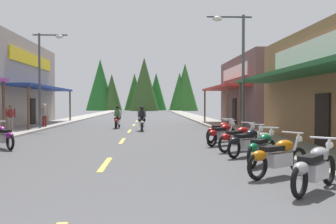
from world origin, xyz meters
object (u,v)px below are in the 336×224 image
Objects in this scene: motorcycle_parked_right_1 at (278,156)px; rider_cruising_lead at (142,120)px; pedestrian_by_shop at (44,114)px; motorcycle_parked_right_5 at (222,134)px; motorcycle_parked_right_4 at (238,138)px; pedestrian_browsing at (11,116)px; streetlamp_left at (45,67)px; motorcycle_parked_right_0 at (315,167)px; rider_cruising_trailing at (118,119)px; motorcycle_parked_right_3 at (247,141)px; motorcycle_parked_right_2 at (262,147)px; motorcycle_parked_right_6 at (221,131)px; streetlamp_right at (236,58)px; motorcycle_parked_left_4 at (3,136)px.

rider_cruising_lead reaches higher than motorcycle_parked_right_1.
motorcycle_parked_right_5 is at bearing -121.51° from pedestrian_by_shop.
pedestrian_browsing is (-11.81, 9.84, 0.45)m from motorcycle_parked_right_4.
pedestrian_by_shop is at bearing 107.81° from streetlamp_left.
rider_cruising_lead is (-3.73, 15.56, 0.17)m from motorcycle_parked_right_0.
motorcycle_parked_right_5 is at bearing 61.80° from motorcycle_parked_right_4.
rider_cruising_lead and rider_cruising_trailing have the same top height.
motorcycle_parked_right_3 is at bearing -127.97° from pedestrian_by_shop.
streetlamp_left reaches higher than motorcycle_parked_right_2.
pedestrian_by_shop is 1.04× the size of pedestrian_browsing.
motorcycle_parked_right_1 is 7.61m from motorcycle_parked_right_6.
rider_cruising_lead reaches higher than motorcycle_parked_right_4.
streetlamp_right reaches higher than motorcycle_parked_right_4.
motorcycle_parked_right_2 and motorcycle_parked_right_5 have the same top height.
motorcycle_parked_right_1 is 18.45m from pedestrian_browsing.
motorcycle_parked_right_3 is at bearing 36.99° from motorcycle_parked_right_2.
motorcycle_parked_right_2 is at bearing 53.34° from motorcycle_parked_right_1.
motorcycle_parked_right_0 is 3.11m from motorcycle_parked_right_2.
streetlamp_right reaches higher than motorcycle_parked_right_2.
pedestrian_by_shop is at bearing 95.97° from motorcycle_parked_right_6.
motorcycle_parked_right_6 is at bearing 37.22° from motorcycle_parked_right_5.
motorcycle_parked_right_5 is 0.97× the size of motorcycle_parked_left_4.
motorcycle_parked_right_4 is at bearing 55.95° from motorcycle_parked_right_1.
streetlamp_left is 15.92m from motorcycle_parked_right_3.
pedestrian_browsing is (-11.80, 6.69, 0.45)m from motorcycle_parked_right_6.
streetlamp_left reaches higher than pedestrian_browsing.
rider_cruising_trailing is (-5.26, 16.47, 0.17)m from motorcycle_parked_right_1.
motorcycle_parked_right_4 and motorcycle_parked_right_5 have the same top height.
motorcycle_parked_right_2 is 1.03× the size of motorcycle_parked_right_3.
streetlamp_right is at bearing 50.61° from motorcycle_parked_right_1.
motorcycle_parked_right_5 is (-0.26, 7.68, 0.00)m from motorcycle_parked_right_0.
pedestrian_browsing reaches higher than motorcycle_parked_right_6.
motorcycle_parked_right_4 is 13.18m from rider_cruising_trailing.
pedestrian_by_shop is (-1.66, 11.14, 0.49)m from motorcycle_parked_left_4.
motorcycle_parked_right_6 is 0.97× the size of pedestrian_by_shop.
motorcycle_parked_left_4 is 0.78× the size of rider_cruising_trailing.
streetlamp_right is 3.44× the size of motorcycle_parked_right_2.
motorcycle_parked_left_4 is (-9.81, -3.43, -3.47)m from streetlamp_right.
motorcycle_parked_right_0 is 0.89× the size of motorcycle_parked_right_4.
pedestrian_browsing is (-11.85, 15.76, 0.45)m from motorcycle_parked_right_0.
motorcycle_parked_right_5 is 0.75× the size of rider_cruising_trailing.
motorcycle_parked_right_3 is at bearing -126.03° from motorcycle_parked_right_4.
rider_cruising_trailing reaches higher than motorcycle_parked_left_4.
rider_cruising_lead is at bearing 132.97° from streetlamp_right.
pedestrian_browsing reaches higher than motorcycle_parked_right_5.
motorcycle_parked_right_1 is (9.78, -15.16, -3.57)m from streetlamp_left.
rider_cruising_lead is at bearing 69.69° from motorcycle_parked_right_5.
motorcycle_parked_right_1 is 1.04× the size of motorcycle_parked_right_4.
pedestrian_browsing is at bearing 111.89° from rider_cruising_trailing.
motorcycle_parked_right_0 is at bearing -132.12° from motorcycle_parked_right_5.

